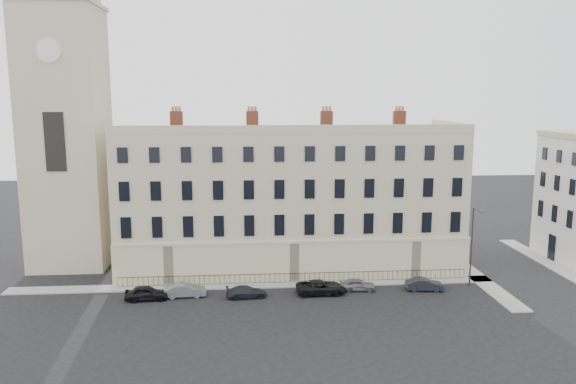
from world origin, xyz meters
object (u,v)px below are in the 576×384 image
at_px(car_c, 246,292).
at_px(car_e, 357,285).
at_px(car_d, 321,287).
at_px(streetlamp, 472,243).
at_px(car_a, 147,293).
at_px(car_f, 424,284).
at_px(car_b, 185,290).

relative_size(car_c, car_e, 1.10).
bearing_deg(car_e, car_d, 104.54).
bearing_deg(streetlamp, car_c, -169.07).
xyz_separation_m(car_d, streetlamp, (15.10, 1.19, 3.70)).
bearing_deg(car_a, streetlamp, -91.07).
bearing_deg(car_d, car_c, 92.12).
distance_m(car_c, car_d, 7.07).
height_order(car_c, car_e, car_e).
xyz_separation_m(car_a, car_f, (26.36, 0.52, -0.07)).
bearing_deg(streetlamp, car_a, -170.41).
bearing_deg(car_b, car_a, 95.48).
xyz_separation_m(car_d, car_e, (3.67, 0.68, -0.07)).
xyz_separation_m(car_a, car_c, (9.17, -0.07, -0.12)).
xyz_separation_m(car_b, car_c, (5.71, -0.65, -0.09)).
distance_m(car_a, car_c, 9.17).
bearing_deg(car_a, car_f, -92.76).
bearing_deg(car_d, car_a, 89.94).
xyz_separation_m(car_b, car_f, (22.90, -0.06, -0.03)).
bearing_deg(streetlamp, car_b, -171.25).
relative_size(car_a, car_d, 0.83).
bearing_deg(car_d, car_e, -80.83).
xyz_separation_m(car_a, car_e, (19.89, 1.03, -0.08)).
xyz_separation_m(car_b, streetlamp, (27.86, 0.96, 3.73)).
bearing_deg(car_a, car_c, -94.33).
xyz_separation_m(car_c, car_e, (10.72, 1.10, 0.04)).
height_order(car_d, car_f, car_d).
bearing_deg(streetlamp, car_e, -170.67).
relative_size(car_e, streetlamp, 0.44).
xyz_separation_m(car_a, car_d, (16.22, 0.35, -0.01)).
bearing_deg(car_f, car_a, 97.05).
xyz_separation_m(car_b, car_e, (16.44, 0.45, -0.05)).
relative_size(car_a, car_b, 1.02).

